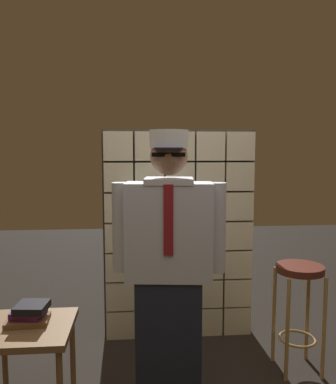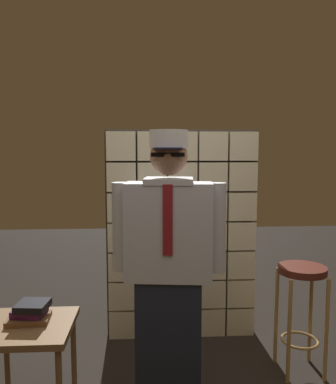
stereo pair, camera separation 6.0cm
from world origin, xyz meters
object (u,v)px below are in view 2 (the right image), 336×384
bar_stool (301,294)px  side_table (29,337)px  book_stack (30,312)px  standing_person (169,267)px

bar_stool → side_table: bar_stool is taller
bar_stool → book_stack: (-1.83, -0.31, 0.04)m
bar_stool → book_stack: bearing=-170.4°
standing_person → side_table: size_ratio=3.03×
book_stack → bar_stool: bearing=9.6°
standing_person → side_table: bearing=-172.1°
standing_person → side_table: (-0.85, -0.02, -0.41)m
standing_person → book_stack: size_ratio=6.73×
standing_person → book_stack: standing_person is taller
standing_person → bar_stool: standing_person is taller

